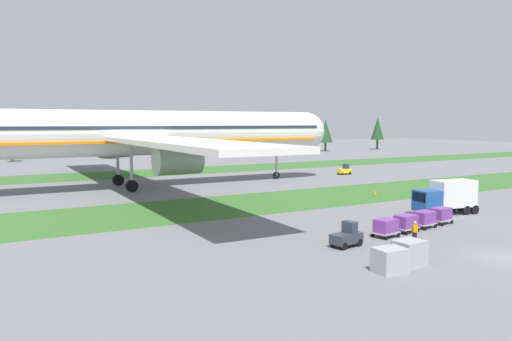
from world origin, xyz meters
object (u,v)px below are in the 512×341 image
(ground_crew_marshaller, at_px, (415,231))
(cargo_dolly_lead, at_px, (386,226))
(baggage_tug, at_px, (347,236))
(taxiway_marker_0, at_px, (459,191))
(cargo_dolly_fourth, at_px, (441,214))
(taxiway_marker_1, at_px, (375,192))
(catering_truck, at_px, (446,196))
(pushback_tractor, at_px, (344,170))
(uld_container_1, at_px, (409,253))
(cargo_dolly_second, at_px, (406,222))
(uld_container_0, at_px, (390,260))
(cargo_dolly_third, at_px, (424,218))
(airliner, at_px, (139,133))

(ground_crew_marshaller, bearing_deg, cargo_dolly_lead, 4.15)
(baggage_tug, xyz_separation_m, taxiway_marker_0, (32.68, 15.04, -0.51))
(baggage_tug, distance_m, cargo_dolly_fourth, 13.73)
(taxiway_marker_1, bearing_deg, catering_truck, -104.19)
(pushback_tractor, xyz_separation_m, uld_container_1, (-34.59, -47.98, 0.05))
(baggage_tug, height_order, cargo_dolly_second, baggage_tug)
(pushback_tractor, height_order, uld_container_1, pushback_tractor)
(catering_truck, height_order, uld_container_0, catering_truck)
(cargo_dolly_lead, bearing_deg, ground_crew_marshaller, -174.20)
(cargo_dolly_lead, relative_size, pushback_tractor, 0.92)
(cargo_dolly_lead, height_order, uld_container_1, uld_container_1)
(pushback_tractor, relative_size, uld_container_1, 1.31)
(catering_truck, xyz_separation_m, uld_container_0, (-20.00, -11.95, -1.15))
(ground_crew_marshaller, bearing_deg, cargo_dolly_fourth, -74.55)
(cargo_dolly_lead, distance_m, uld_container_1, 8.33)
(cargo_dolly_third, relative_size, cargo_dolly_fourth, 1.00)
(airliner, relative_size, pushback_tractor, 31.01)
(cargo_dolly_lead, relative_size, catering_truck, 0.33)
(baggage_tug, bearing_deg, cargo_dolly_second, -90.00)
(baggage_tug, distance_m, cargo_dolly_second, 7.93)
(catering_truck, height_order, taxiway_marker_0, catering_truck)
(taxiway_marker_0, bearing_deg, cargo_dolly_fourth, -146.34)
(airliner, distance_m, cargo_dolly_third, 43.78)
(cargo_dolly_third, relative_size, uld_container_0, 1.21)
(catering_truck, relative_size, ground_crew_marshaller, 4.16)
(baggage_tug, distance_m, catering_truck, 18.87)
(airliner, height_order, catering_truck, airliner)
(uld_container_0, height_order, uld_container_1, uld_container_1)
(catering_truck, relative_size, pushback_tractor, 2.76)
(taxiway_marker_1, bearing_deg, baggage_tug, -137.58)
(uld_container_1, bearing_deg, cargo_dolly_fourth, 32.29)
(cargo_dolly_third, bearing_deg, taxiway_marker_1, -41.07)
(cargo_dolly_third, bearing_deg, pushback_tractor, -40.74)
(cargo_dolly_fourth, relative_size, taxiway_marker_1, 4.39)
(catering_truck, distance_m, taxiway_marker_1, 15.00)
(airliner, relative_size, cargo_dolly_fourth, 33.57)
(uld_container_0, bearing_deg, baggage_tug, 73.46)
(cargo_dolly_second, xyz_separation_m, taxiway_marker_1, (13.89, 18.51, -0.64))
(airliner, height_order, cargo_dolly_fourth, airliner)
(baggage_tug, relative_size, cargo_dolly_third, 1.15)
(cargo_dolly_lead, distance_m, pushback_tractor, 50.82)
(cargo_dolly_third, distance_m, uld_container_1, 13.02)
(cargo_dolly_second, height_order, cargo_dolly_third, same)
(cargo_dolly_fourth, xyz_separation_m, uld_container_0, (-15.48, -8.85, -0.12))
(airliner, relative_size, taxiway_marker_1, 147.33)
(airliner, distance_m, uld_container_0, 49.64)
(cargo_dolly_third, height_order, catering_truck, catering_truck)
(cargo_dolly_lead, relative_size, cargo_dolly_second, 1.00)
(airliner, height_order, ground_crew_marshaller, airliner)
(cargo_dolly_second, distance_m, uld_container_1, 10.54)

